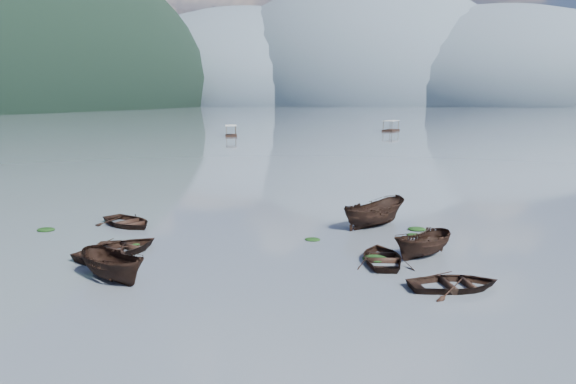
% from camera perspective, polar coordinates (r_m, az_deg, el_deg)
% --- Properties ---
extents(ground_plane, '(2400.00, 2400.00, 0.00)m').
position_cam_1_polar(ground_plane, '(22.16, -6.67, -10.47)').
color(ground_plane, '#545E6A').
extents(haze_mtn_a, '(520.00, 520.00, 280.00)m').
position_cam_1_polar(haze_mtn_a, '(957.56, -4.06, 9.63)').
color(haze_mtn_a, '#475666').
rests_on(haze_mtn_a, ground).
extents(haze_mtn_b, '(520.00, 520.00, 340.00)m').
position_cam_1_polar(haze_mtn_b, '(922.06, 8.13, 9.53)').
color(haze_mtn_b, '#475666').
rests_on(haze_mtn_b, ground).
extents(haze_mtn_c, '(520.00, 520.00, 260.00)m').
position_cam_1_polar(haze_mtn_c, '(929.23, 20.68, 9.00)').
color(haze_mtn_c, '#475666').
rests_on(haze_mtn_c, ground).
extents(rowboat_0, '(4.02, 4.57, 0.79)m').
position_cam_1_polar(rowboat_0, '(27.82, -19.55, -6.70)').
color(rowboat_0, black).
rests_on(rowboat_0, ground).
extents(rowboat_1, '(4.95, 5.51, 0.94)m').
position_cam_1_polar(rowboat_1, '(27.97, -18.25, -6.54)').
color(rowboat_1, black).
rests_on(rowboat_1, ground).
extents(rowboat_2, '(4.35, 3.28, 1.59)m').
position_cam_1_polar(rowboat_2, '(24.10, -18.75, -9.24)').
color(rowboat_2, black).
rests_on(rowboat_2, ground).
extents(rowboat_3, '(3.42, 4.34, 0.82)m').
position_cam_1_polar(rowboat_3, '(25.79, 10.43, -7.59)').
color(rowboat_3, black).
rests_on(rowboat_3, ground).
extents(rowboat_4, '(4.59, 3.92, 0.80)m').
position_cam_1_polar(rowboat_4, '(22.99, 18.00, -10.15)').
color(rowboat_4, black).
rests_on(rowboat_4, ground).
extents(rowboat_5, '(3.68, 3.99, 1.53)m').
position_cam_1_polar(rowboat_5, '(26.99, 14.72, -6.95)').
color(rowboat_5, black).
rests_on(rowboat_5, ground).
extents(rowboat_6, '(5.20, 4.77, 0.88)m').
position_cam_1_polar(rowboat_6, '(33.96, -17.35, -3.58)').
color(rowboat_6, black).
rests_on(rowboat_6, ground).
extents(rowboat_8, '(4.64, 5.02, 1.93)m').
position_cam_1_polar(rowboat_8, '(32.73, 9.54, -3.76)').
color(rowboat_8, black).
rests_on(rowboat_8, ground).
extents(weed_clump_0, '(1.26, 1.03, 0.27)m').
position_cam_1_polar(weed_clump_0, '(29.59, -16.72, -5.54)').
color(weed_clump_0, black).
rests_on(weed_clump_0, ground).
extents(weed_clump_1, '(0.98, 0.78, 0.22)m').
position_cam_1_polar(weed_clump_1, '(25.68, -19.85, -8.12)').
color(weed_clump_1, black).
rests_on(weed_clump_1, ground).
extents(weed_clump_2, '(1.29, 1.03, 0.28)m').
position_cam_1_polar(weed_clump_2, '(25.91, 9.68, -7.48)').
color(weed_clump_2, black).
rests_on(weed_clump_2, ground).
extents(weed_clump_3, '(0.77, 0.65, 0.17)m').
position_cam_1_polar(weed_clump_3, '(30.99, 13.75, -4.70)').
color(weed_clump_3, black).
rests_on(weed_clump_3, ground).
extents(weed_clump_4, '(1.14, 0.90, 0.24)m').
position_cam_1_polar(weed_clump_4, '(28.94, 14.44, -5.79)').
color(weed_clump_4, black).
rests_on(weed_clump_4, ground).
extents(weed_clump_5, '(1.10, 0.88, 0.23)m').
position_cam_1_polar(weed_clump_5, '(34.47, -25.30, -3.90)').
color(weed_clump_5, black).
rests_on(weed_clump_5, ground).
extents(weed_clump_6, '(0.90, 0.75, 0.19)m').
position_cam_1_polar(weed_clump_6, '(29.15, 2.75, -5.35)').
color(weed_clump_6, black).
rests_on(weed_clump_6, ground).
extents(weed_clump_7, '(1.09, 0.87, 0.24)m').
position_cam_1_polar(weed_clump_7, '(32.29, 14.12, -4.12)').
color(weed_clump_7, black).
rests_on(weed_clump_7, ground).
extents(pontoon_left, '(4.36, 6.56, 2.32)m').
position_cam_1_polar(pontoon_left, '(115.00, -6.33, 6.18)').
color(pontoon_left, black).
rests_on(pontoon_left, ground).
extents(pontoon_centre, '(4.54, 7.29, 2.60)m').
position_cam_1_polar(pontoon_centre, '(136.39, 11.35, 6.65)').
color(pontoon_centre, black).
rests_on(pontoon_centre, ground).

